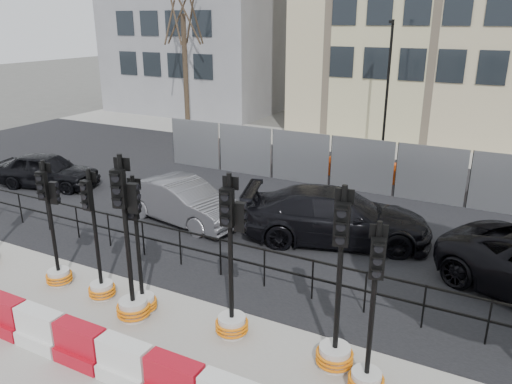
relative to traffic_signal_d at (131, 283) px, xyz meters
The scene contains 20 objects.
ground 1.64m from the traffic_signal_d, 62.23° to the left, with size 120.00×120.00×0.00m, color #51514C.
sidewalk_near 2.06m from the traffic_signal_d, 69.67° to the right, with size 40.00×6.00×0.02m, color gray.
road 8.31m from the traffic_signal_d, 85.47° to the left, with size 40.00×14.00×0.03m, color black.
sidewalk_far 17.27m from the traffic_signal_d, 87.83° to the left, with size 40.00×4.00×0.02m, color gray.
building_grey 27.48m from the traffic_signal_d, 119.89° to the left, with size 11.00×9.06×14.00m.
kerb_railing 2.53m from the traffic_signal_d, 75.02° to the left, with size 18.00×0.04×1.00m.
heras_fencing 11.17m from the traffic_signal_d, 83.74° to the left, with size 14.33×1.72×2.00m.
lamp_post_far 16.43m from the traffic_signal_d, 85.94° to the left, with size 0.12×0.56×6.00m.
tree_bare_far 20.52m from the traffic_signal_d, 121.72° to the left, with size 2.00×2.00×9.00m.
barrier_row 1.76m from the traffic_signal_d, 67.31° to the right, with size 14.65×0.50×0.80m.
traffic_signal_b 2.56m from the traffic_signal_d, behind, with size 0.61×0.61×3.07m.
traffic_signal_c 1.26m from the traffic_signal_d, 165.66° to the left, with size 0.60×0.60×3.06m.
traffic_signal_d is the anchor object (origin of this frame).
traffic_signal_e 0.37m from the traffic_signal_d, 92.15° to the left, with size 0.61×0.61×3.08m.
traffic_signal_f 2.18m from the traffic_signal_d, 12.22° to the left, with size 0.67×0.67×3.39m.
traffic_signal_g 4.29m from the traffic_signal_d, ahead, with size 0.69×0.69×3.49m.
traffic_signal_h 4.96m from the traffic_signal_d, ahead, with size 0.62×0.62×3.13m.
car_a 10.24m from the traffic_signal_d, 148.46° to the left, with size 4.09×2.39×1.31m, color black.
car_b 5.38m from the traffic_signal_d, 114.28° to the left, with size 4.30×2.11×1.36m, color #4D4D52.
car_c 6.24m from the traffic_signal_d, 66.70° to the left, with size 5.62×3.57×1.52m, color black.
Camera 1 is at (5.86, -8.11, 5.99)m, focal length 35.00 mm.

